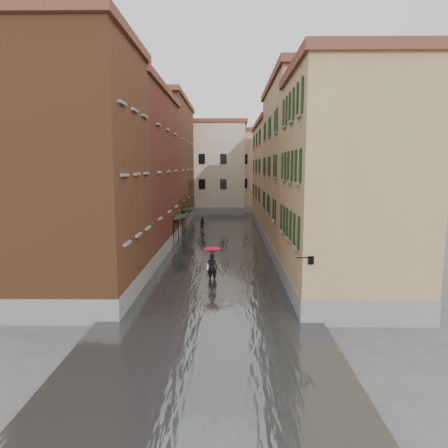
{
  "coord_description": "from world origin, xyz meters",
  "views": [
    {
      "loc": [
        0.86,
        -22.71,
        6.96
      ],
      "look_at": [
        0.48,
        4.71,
        3.0
      ],
      "focal_mm": 32.0,
      "sensor_mm": 36.0,
      "label": 1
    }
  ],
  "objects": [
    {
      "name": "building_right_mid",
      "position": [
        7.0,
        9.0,
        6.5
      ],
      "size": [
        6.0,
        14.0,
        13.0
      ],
      "primitive_type": "cube",
      "color": "#A28462",
      "rests_on": "ground"
    },
    {
      "name": "building_right_near",
      "position": [
        7.0,
        -2.0,
        5.75
      ],
      "size": [
        6.0,
        8.0,
        11.5
      ],
      "primitive_type": "cube",
      "color": "#A57A55",
      "rests_on": "ground"
    },
    {
      "name": "building_left_near",
      "position": [
        -7.0,
        -2.0,
        6.5
      ],
      "size": [
        6.0,
        8.0,
        13.0
      ],
      "primitive_type": "cube",
      "color": "brown",
      "rests_on": "ground"
    },
    {
      "name": "building_end_cream",
      "position": [
        -3.0,
        38.0,
        6.5
      ],
      "size": [
        12.0,
        9.0,
        13.0
      ],
      "primitive_type": "cube",
      "color": "beige",
      "rests_on": "ground"
    },
    {
      "name": "pedestrian_main",
      "position": [
        -0.19,
        0.84,
        1.29
      ],
      "size": [
        1.06,
        1.06,
        2.06
      ],
      "color": "black",
      "rests_on": "ground"
    },
    {
      "name": "building_right_far",
      "position": [
        7.0,
        24.0,
        5.75
      ],
      "size": [
        6.0,
        16.0,
        11.5
      ],
      "primitive_type": "cube",
      "color": "#A57A55",
      "rests_on": "ground"
    },
    {
      "name": "awning_far",
      "position": [
        -3.49,
        18.7,
        2.46
      ],
      "size": [
        1.09,
        2.87,
        2.8
      ],
      "color": "#163221",
      "rests_on": "ground"
    },
    {
      "name": "building_end_pink",
      "position": [
        6.0,
        40.0,
        6.0
      ],
      "size": [
        10.0,
        9.0,
        12.0
      ],
      "primitive_type": "cube",
      "color": "tan",
      "rests_on": "ground"
    },
    {
      "name": "building_left_far",
      "position": [
        -7.0,
        24.0,
        7.0
      ],
      "size": [
        6.0,
        16.0,
        14.0
      ],
      "primitive_type": "cube",
      "color": "brown",
      "rests_on": "ground"
    },
    {
      "name": "ground",
      "position": [
        0.0,
        0.0,
        0.0
      ],
      "size": [
        120.0,
        120.0,
        0.0
      ],
      "primitive_type": "plane",
      "color": "#535255",
      "rests_on": "ground"
    },
    {
      "name": "window_planters",
      "position": [
        4.12,
        -1.84,
        3.51
      ],
      "size": [
        0.59,
        5.69,
        0.84
      ],
      "color": "maroon",
      "rests_on": "ground"
    },
    {
      "name": "pedestrian_far",
      "position": [
        -2.01,
        19.87,
        0.76
      ],
      "size": [
        0.9,
        0.81,
        1.52
      ],
      "primitive_type": "imported",
      "rotation": [
        0.0,
        0.0,
        0.37
      ],
      "color": "black",
      "rests_on": "ground"
    },
    {
      "name": "awning_near",
      "position": [
        -3.48,
        12.66,
        2.48
      ],
      "size": [
        1.09,
        3.41,
        2.8
      ],
      "color": "#163221",
      "rests_on": "ground"
    },
    {
      "name": "floodwater",
      "position": [
        0.0,
        13.0,
        0.1
      ],
      "size": [
        10.0,
        60.0,
        0.2
      ],
      "primitive_type": "cube",
      "color": "#43484B",
      "rests_on": "ground"
    },
    {
      "name": "wall_lantern",
      "position": [
        4.33,
        -6.0,
        3.01
      ],
      "size": [
        0.71,
        0.22,
        0.35
      ],
      "color": "black",
      "rests_on": "ground"
    },
    {
      "name": "building_left_mid",
      "position": [
        -7.0,
        9.0,
        6.25
      ],
      "size": [
        6.0,
        14.0,
        12.5
      ],
      "primitive_type": "cube",
      "color": "maroon",
      "rests_on": "ground"
    }
  ]
}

